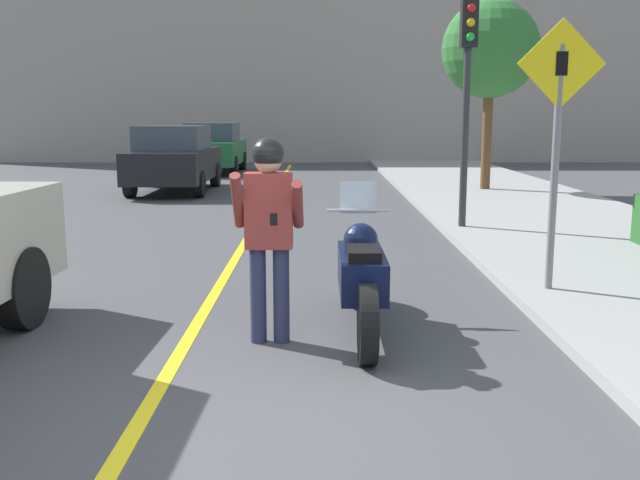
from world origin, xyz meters
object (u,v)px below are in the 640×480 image
street_tree (494,50)px  parked_car_green (217,147)px  crossing_sign (561,130)px  parked_car_black (178,158)px  motorcycle (364,276)px  person_biker (272,218)px  traffic_light (471,70)px

street_tree → parked_car_green: 10.38m
parked_car_green → crossing_sign: bearing=-70.1°
parked_car_black → parked_car_green: same height
motorcycle → parked_car_black: parked_car_black is taller
motorcycle → person_biker: (-0.81, -0.35, 0.58)m
traffic_light → street_tree: (1.78, 6.12, 0.85)m
motorcycle → crossing_sign: crossing_sign is taller
motorcycle → street_tree: 12.56m
person_biker → crossing_sign: (2.89, 1.50, 0.71)m
motorcycle → parked_car_green: 18.38m
motorcycle → parked_car_green: size_ratio=0.57×
motorcycle → street_tree: (3.78, 11.59, 2.99)m
street_tree → parked_car_green: street_tree is taller
crossing_sign → traffic_light: (-0.08, 4.32, 0.86)m
traffic_light → parked_car_green: (-5.99, 12.47, -1.80)m
street_tree → parked_car_black: size_ratio=1.10×
street_tree → parked_car_black: bearing=177.9°
traffic_light → motorcycle: bearing=-110.1°
crossing_sign → traffic_light: bearing=91.1°
traffic_light → parked_car_green: size_ratio=0.87×
traffic_light → parked_car_black: (-6.09, 6.42, -1.80)m
person_biker → parked_car_black: bearing=105.0°
crossing_sign → parked_car_green: size_ratio=0.67×
motorcycle → parked_car_black: bearing=108.9°
crossing_sign → parked_car_green: 17.88m
crossing_sign → parked_car_black: bearing=119.9°
crossing_sign → person_biker: bearing=-152.6°
street_tree → traffic_light: bearing=-106.2°
parked_car_black → motorcycle: bearing=-71.1°
parked_car_black → parked_car_green: size_ratio=1.00×
traffic_light → street_tree: street_tree is taller
street_tree → parked_car_black: 8.30m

